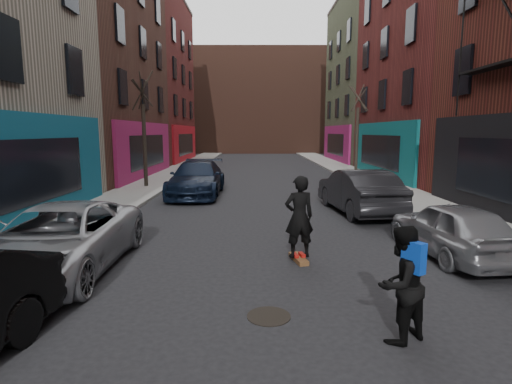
{
  "coord_description": "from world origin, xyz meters",
  "views": [
    {
      "loc": [
        -0.53,
        -2.56,
        2.91
      ],
      "look_at": [
        -0.51,
        6.12,
        1.6
      ],
      "focal_mm": 28.0,
      "sensor_mm": 36.0,
      "label": 1
    }
  ],
  "objects_px": {
    "parked_left_far": "(59,239)",
    "tree_right_far": "(358,122)",
    "tree_left_far": "(144,122)",
    "pedestrian": "(401,284)",
    "manhole": "(269,316)",
    "parked_right_end": "(358,191)",
    "parked_left_end": "(197,179)",
    "skateboard": "(298,259)",
    "skateboarder": "(299,217)",
    "parked_right_far": "(452,229)"
  },
  "relations": [
    {
      "from": "skateboarder",
      "to": "manhole",
      "type": "xyz_separation_m",
      "value": [
        -0.77,
        -2.77,
        -1.02
      ]
    },
    {
      "from": "parked_right_far",
      "to": "manhole",
      "type": "distance_m",
      "value": 5.45
    },
    {
      "from": "parked_left_far",
      "to": "tree_right_far",
      "type": "bearing_deg",
      "value": 59.1
    },
    {
      "from": "tree_left_far",
      "to": "skateboarder",
      "type": "relative_size",
      "value": 3.5
    },
    {
      "from": "tree_right_far",
      "to": "parked_left_far",
      "type": "distance_m",
      "value": 21.63
    },
    {
      "from": "skateboard",
      "to": "pedestrian",
      "type": "xyz_separation_m",
      "value": [
        1.03,
        -3.5,
        0.79
      ]
    },
    {
      "from": "manhole",
      "to": "pedestrian",
      "type": "bearing_deg",
      "value": -22.24
    },
    {
      "from": "pedestrian",
      "to": "manhole",
      "type": "xyz_separation_m",
      "value": [
        -1.8,
        0.73,
        -0.83
      ]
    },
    {
      "from": "skateboard",
      "to": "manhole",
      "type": "relative_size",
      "value": 1.14
    },
    {
      "from": "parked_left_end",
      "to": "skateboarder",
      "type": "bearing_deg",
      "value": -68.32
    },
    {
      "from": "skateboard",
      "to": "pedestrian",
      "type": "distance_m",
      "value": 3.73
    },
    {
      "from": "parked_left_end",
      "to": "skateboard",
      "type": "relative_size",
      "value": 6.83
    },
    {
      "from": "parked_left_far",
      "to": "parked_left_end",
      "type": "bearing_deg",
      "value": 81.46
    },
    {
      "from": "parked_right_far",
      "to": "skateboarder",
      "type": "xyz_separation_m",
      "value": [
        -3.63,
        -0.37,
        0.37
      ]
    },
    {
      "from": "tree_right_far",
      "to": "parked_right_far",
      "type": "xyz_separation_m",
      "value": [
        -2.11,
        -17.44,
        -2.87
      ]
    },
    {
      "from": "tree_right_far",
      "to": "skateboard",
      "type": "xyz_separation_m",
      "value": [
        -5.74,
        -17.81,
        -3.48
      ]
    },
    {
      "from": "tree_left_far",
      "to": "pedestrian",
      "type": "height_order",
      "value": "tree_left_far"
    },
    {
      "from": "tree_right_far",
      "to": "manhole",
      "type": "bearing_deg",
      "value": -107.56
    },
    {
      "from": "parked_right_far",
      "to": "tree_right_far",
      "type": "bearing_deg",
      "value": -101.97
    },
    {
      "from": "parked_left_far",
      "to": "parked_right_end",
      "type": "height_order",
      "value": "parked_right_end"
    },
    {
      "from": "parked_left_end",
      "to": "pedestrian",
      "type": "height_order",
      "value": "pedestrian"
    },
    {
      "from": "manhole",
      "to": "parked_right_end",
      "type": "bearing_deg",
      "value": 66.94
    },
    {
      "from": "tree_left_far",
      "to": "skateboard",
      "type": "relative_size",
      "value": 8.12
    },
    {
      "from": "tree_right_far",
      "to": "parked_left_end",
      "type": "relative_size",
      "value": 1.25
    },
    {
      "from": "parked_left_end",
      "to": "manhole",
      "type": "relative_size",
      "value": 7.8
    },
    {
      "from": "tree_left_far",
      "to": "skateboarder",
      "type": "height_order",
      "value": "tree_left_far"
    },
    {
      "from": "tree_right_far",
      "to": "parked_left_far",
      "type": "xyz_separation_m",
      "value": [
        -10.8,
        -18.53,
        -2.83
      ]
    },
    {
      "from": "tree_left_far",
      "to": "parked_right_far",
      "type": "distance_m",
      "value": 15.63
    },
    {
      "from": "skateboarder",
      "to": "pedestrian",
      "type": "bearing_deg",
      "value": 93.06
    },
    {
      "from": "tree_right_far",
      "to": "parked_left_far",
      "type": "bearing_deg",
      "value": -120.23
    },
    {
      "from": "parked_right_far",
      "to": "manhole",
      "type": "height_order",
      "value": "parked_right_far"
    },
    {
      "from": "parked_left_far",
      "to": "parked_right_end",
      "type": "distance_m",
      "value": 9.96
    },
    {
      "from": "skateboarder",
      "to": "manhole",
      "type": "distance_m",
      "value": 3.05
    },
    {
      "from": "parked_right_far",
      "to": "manhole",
      "type": "xyz_separation_m",
      "value": [
        -4.4,
        -3.14,
        -0.65
      ]
    },
    {
      "from": "parked_left_far",
      "to": "manhole",
      "type": "bearing_deg",
      "value": -26.21
    },
    {
      "from": "parked_left_end",
      "to": "pedestrian",
      "type": "distance_m",
      "value": 13.74
    },
    {
      "from": "pedestrian",
      "to": "tree_left_far",
      "type": "bearing_deg",
      "value": -95.15
    },
    {
      "from": "pedestrian",
      "to": "manhole",
      "type": "distance_m",
      "value": 2.11
    },
    {
      "from": "tree_right_far",
      "to": "parked_right_end",
      "type": "distance_m",
      "value": 12.98
    },
    {
      "from": "skateboard",
      "to": "tree_right_far",
      "type": "bearing_deg",
      "value": 58.88
    },
    {
      "from": "skateboard",
      "to": "manhole",
      "type": "height_order",
      "value": "skateboard"
    },
    {
      "from": "parked_left_far",
      "to": "parked_left_end",
      "type": "distance_m",
      "value": 10.23
    },
    {
      "from": "parked_left_far",
      "to": "manhole",
      "type": "xyz_separation_m",
      "value": [
        4.29,
        -2.05,
        -0.7
      ]
    },
    {
      "from": "skateboarder",
      "to": "skateboard",
      "type": "bearing_deg",
      "value": 180.0
    },
    {
      "from": "parked_right_end",
      "to": "skateboard",
      "type": "height_order",
      "value": "parked_right_end"
    },
    {
      "from": "parked_left_far",
      "to": "pedestrian",
      "type": "relative_size",
      "value": 3.06
    },
    {
      "from": "tree_right_far",
      "to": "pedestrian",
      "type": "bearing_deg",
      "value": -102.47
    },
    {
      "from": "parked_right_end",
      "to": "skateboard",
      "type": "relative_size",
      "value": 6.02
    },
    {
      "from": "parked_left_end",
      "to": "manhole",
      "type": "bearing_deg",
      "value": -76.23
    },
    {
      "from": "parked_right_end",
      "to": "skateboarder",
      "type": "relative_size",
      "value": 2.6
    }
  ]
}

